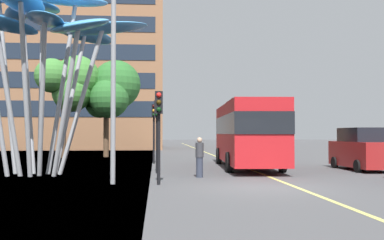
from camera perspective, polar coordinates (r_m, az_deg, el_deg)
The scene contains 12 objects.
ground at distance 15.95m, azimuth 5.88°, elevation -8.43°, with size 120.00×240.00×0.10m.
red_bus at distance 24.92m, azimuth 6.78°, elevation -1.32°, with size 3.20×10.75×3.62m.
leaf_sculpture at distance 22.32m, azimuth -17.60°, elevation 10.76°, with size 8.81×8.57×8.68m.
traffic_light_kerb_near at distance 16.58m, azimuth -4.10°, elevation 0.38°, with size 0.28×0.42×3.34m.
traffic_light_kerb_far at distance 21.40m, azimuth -4.30°, elevation -0.03°, with size 0.28×0.42×3.36m.
traffic_light_island_mid at distance 28.26m, azimuth -4.70°, elevation -0.06°, with size 0.28×0.42×3.62m.
car_parked_mid at distance 24.79m, azimuth 20.15°, elevation -3.49°, with size 1.93×4.58×2.12m.
street_lamp at distance 17.37m, azimuth -8.73°, elevation 8.95°, with size 1.34×0.44×7.99m.
tree_pavement_near at distance 36.33m, azimuth -14.67°, elevation 4.50°, with size 4.61×4.18×7.79m.
tree_pavement_far at distance 36.94m, azimuth -10.17°, elevation 3.34°, with size 4.46×4.42×7.59m.
pedestrian at distance 19.42m, azimuth 0.93°, elevation -4.60°, with size 0.34×0.34×1.67m.
backdrop_building at distance 60.12m, azimuth -16.66°, elevation 7.01°, with size 26.74×14.97×21.62m.
Camera 1 is at (-3.55, -15.59, 1.84)m, focal length 43.46 mm.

